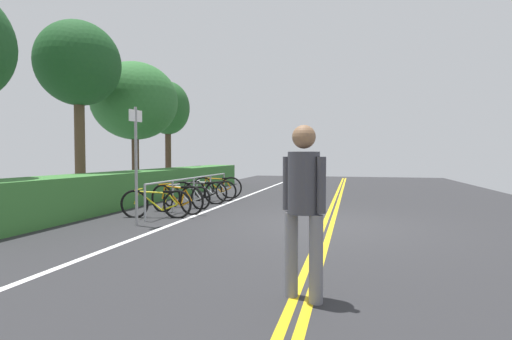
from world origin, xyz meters
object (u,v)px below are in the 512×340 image
at_px(bicycle_5, 217,187).
at_px(tree_extra, 168,109).
at_px(bicycle_1, 177,199).
at_px(bicycle_0, 156,204).
at_px(sign_post_near, 136,155).
at_px(tree_far_right, 135,101).
at_px(tree_mid, 78,65).
at_px(bicycle_3, 199,193).
at_px(pedestrian, 304,199).
at_px(bicycle_2, 186,197).
at_px(bicycle_4, 211,191).
at_px(bike_rack, 194,185).

relative_size(bicycle_5, tree_extra, 0.33).
xyz_separation_m(bicycle_1, bicycle_5, (3.58, 0.21, 0.00)).
bearing_deg(bicycle_0, sign_post_near, -173.00).
bearing_deg(bicycle_0, tree_extra, 25.46).
relative_size(bicycle_0, tree_far_right, 0.34).
bearing_deg(bicycle_0, tree_mid, 62.41).
height_order(tree_far_right, tree_extra, tree_extra).
bearing_deg(bicycle_3, pedestrian, -149.83).
bearing_deg(pedestrian, bicycle_2, 33.97).
height_order(bicycle_2, tree_extra, tree_extra).
bearing_deg(pedestrian, bicycle_4, 27.15).
distance_m(bicycle_4, bicycle_5, 0.91).
relative_size(bicycle_3, pedestrian, 0.97).
bearing_deg(bicycle_3, bicycle_4, -5.21).
bearing_deg(bike_rack, sign_post_near, -178.25).
distance_m(bicycle_2, pedestrian, 7.24).
bearing_deg(sign_post_near, bicycle_2, 3.23).
xyz_separation_m(bike_rack, tree_extra, (6.64, 4.21, 3.10)).
relative_size(bicycle_2, pedestrian, 0.94).
relative_size(bicycle_4, tree_mid, 0.30).
relative_size(bicycle_3, tree_far_right, 0.34).
relative_size(bike_rack, tree_far_right, 1.09).
xyz_separation_m(pedestrian, tree_extra, (13.04, 8.18, 2.69)).
height_order(bicycle_5, tree_mid, tree_mid).
bearing_deg(bike_rack, tree_extra, 32.39).
height_order(pedestrian, tree_far_right, tree_far_right).
bearing_deg(bicycle_5, tree_extra, 42.90).
bearing_deg(tree_extra, sign_post_near, -156.30).
distance_m(bicycle_1, pedestrian, 6.35).
bearing_deg(bicycle_4, bicycle_3, 174.79).
distance_m(tree_mid, tree_extra, 6.96).
bearing_deg(bicycle_5, bicycle_2, -179.49).
bearing_deg(bike_rack, bicycle_3, 5.50).
bearing_deg(bicycle_5, bike_rack, -177.88).
height_order(bicycle_3, tree_mid, tree_mid).
height_order(bicycle_0, sign_post_near, sign_post_near).
relative_size(bicycle_1, bicycle_4, 1.00).
distance_m(tree_mid, tree_far_right, 3.06).
bearing_deg(pedestrian, tree_extra, 32.10).
bearing_deg(pedestrian, bicycle_3, 30.17).
bearing_deg(tree_mid, bicycle_1, -106.53).
bearing_deg(bicycle_2, bicycle_3, -0.54).
relative_size(bicycle_2, sign_post_near, 0.67).
xyz_separation_m(pedestrian, tree_far_right, (9.11, 7.53, 2.49)).
xyz_separation_m(bike_rack, bicycle_0, (-2.14, 0.03, -0.29)).
distance_m(bike_rack, bicycle_2, 0.52).
height_order(bicycle_1, bicycle_2, bicycle_1).
relative_size(bike_rack, pedestrian, 3.07).
xyz_separation_m(bicycle_0, bicycle_1, (0.76, -0.16, 0.03)).
relative_size(bicycle_1, tree_far_right, 0.33).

